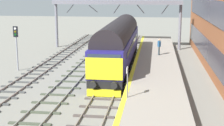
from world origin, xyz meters
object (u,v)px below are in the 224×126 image
platform_number_sign (127,77)px  waiting_passenger (159,45)px  diesel_locomotive (118,43)px  signal_post_near (16,42)px

platform_number_sign → waiting_passenger: bearing=82.1°
waiting_passenger → diesel_locomotive: bearing=126.5°
signal_post_near → platform_number_sign: size_ratio=2.21×
signal_post_near → waiting_passenger: 13.94m
diesel_locomotive → signal_post_near: size_ratio=4.34×
diesel_locomotive → waiting_passenger: diesel_locomotive is taller
diesel_locomotive → platform_number_sign: size_ratio=9.60×
diesel_locomotive → platform_number_sign: bearing=-80.9°
platform_number_sign → waiting_passenger: platform_number_sign is taller
diesel_locomotive → signal_post_near: (-9.32, -2.04, 0.22)m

